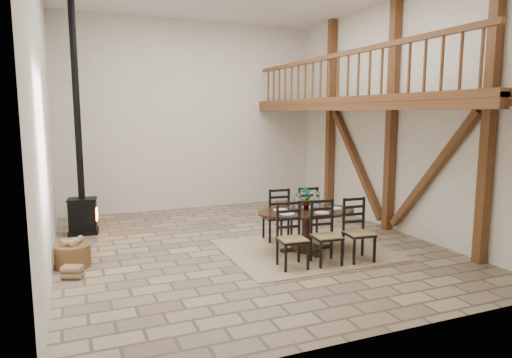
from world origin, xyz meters
name	(u,v)px	position (x,y,z in m)	size (l,w,h in m)	color
ground	(247,246)	(0.00, 0.00, 0.00)	(8.00, 8.00, 0.00)	tan
room_shell	(303,91)	(1.19, 0.00, 3.01)	(7.02, 8.02, 5.01)	white
rug	(306,250)	(0.92, -0.75, 0.01)	(3.00, 2.50, 0.02)	tan
dining_table	(309,230)	(0.91, -0.86, 0.43)	(1.99, 2.21, 1.22)	black
wood_stove	(81,181)	(-2.95, 2.18, 1.14)	(0.65, 0.53, 5.00)	black
log_basket	(73,255)	(-3.19, -0.04, 0.21)	(0.59, 0.59, 0.48)	brown
log_stack	(73,272)	(-3.20, -0.63, 0.11)	(0.37, 0.32, 0.21)	#9B8157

